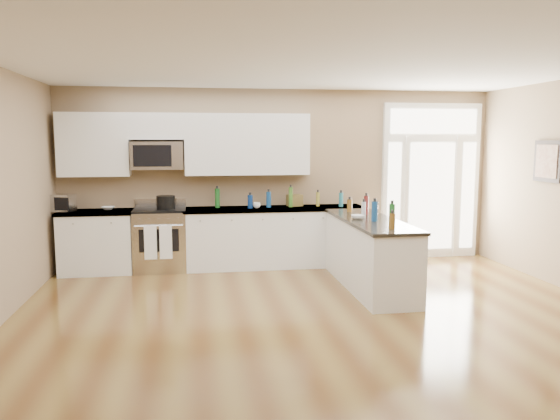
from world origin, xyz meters
name	(u,v)px	position (x,y,z in m)	size (l,w,h in m)	color
ground	(349,354)	(0.00, 0.00, 0.00)	(8.00, 8.00, 0.00)	brown
room_shell	(352,172)	(0.00, 0.00, 1.71)	(8.00, 8.00, 8.00)	#937B5D
back_cabinet_left	(97,244)	(-2.87, 3.69, 0.44)	(1.10, 0.66, 0.94)	white
back_cabinet_right	(275,239)	(-0.16, 3.69, 0.44)	(2.85, 0.66, 0.94)	white
peninsula_cabinet	(369,256)	(0.93, 2.24, 0.43)	(0.69, 2.32, 0.94)	white
upper_cabinet_left	(94,145)	(-2.88, 3.83, 1.93)	(1.04, 0.33, 0.95)	white
upper_cabinet_right	(247,144)	(-0.57, 3.83, 1.93)	(1.94, 0.33, 0.95)	white
upper_cabinet_short	(157,126)	(-1.95, 3.83, 2.20)	(0.82, 0.33, 0.40)	white
microwave	(157,155)	(-1.95, 3.80, 1.76)	(0.78, 0.41, 0.42)	silver
entry_door	(431,181)	(2.55, 3.95, 1.30)	(1.70, 0.10, 2.60)	white
wall_art_near	(548,161)	(3.47, 2.20, 1.70)	(0.05, 0.58, 0.58)	black
kitchen_range	(160,239)	(-1.93, 3.69, 0.48)	(0.79, 0.70, 1.08)	silver
stockpot	(166,202)	(-1.84, 3.68, 1.06)	(0.28, 0.28, 0.22)	black
toaster_oven	(63,203)	(-3.32, 3.69, 1.07)	(0.30, 0.23, 0.26)	silver
cardboard_box	(295,200)	(0.19, 3.82, 1.03)	(0.22, 0.16, 0.18)	brown
bowl_left	(108,208)	(-2.71, 3.81, 0.96)	(0.19, 0.19, 0.05)	white
bowl_peninsula	(358,217)	(0.76, 2.25, 0.97)	(0.18, 0.18, 0.06)	white
cup_counter	(257,205)	(-0.45, 3.64, 0.98)	(0.11, 0.11, 0.09)	white
counter_bottles	(318,204)	(0.37, 2.96, 1.06)	(2.15, 2.46, 0.31)	#19591E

